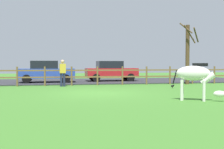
% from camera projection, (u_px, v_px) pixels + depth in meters
% --- Properties ---
extents(ground_plane, '(60.00, 60.00, 0.00)m').
position_uv_depth(ground_plane, '(99.00, 93.00, 13.62)').
color(ground_plane, '#3D7528').
extents(parking_asphalt, '(28.00, 7.40, 0.05)m').
position_uv_depth(parking_asphalt, '(82.00, 81.00, 22.74)').
color(parking_asphalt, '#2D2D33').
rests_on(parking_asphalt, ground_plane).
extents(paddock_fence, '(21.76, 0.11, 1.22)m').
position_uv_depth(paddock_fence, '(85.00, 75.00, 18.47)').
color(paddock_fence, brown).
rests_on(paddock_fence, ground_plane).
extents(bare_tree, '(1.49, 0.98, 4.16)m').
position_uv_depth(bare_tree, '(188.00, 52.00, 19.50)').
color(bare_tree, '#513A23').
rests_on(bare_tree, ground_plane).
extents(zebra, '(1.75, 1.16, 1.41)m').
position_uv_depth(zebra, '(195.00, 76.00, 10.76)').
color(zebra, white).
rests_on(zebra, ground_plane).
extents(crow_on_grass, '(0.21, 0.10, 0.20)m').
position_uv_depth(crow_on_grass, '(173.00, 86.00, 16.44)').
color(crow_on_grass, black).
rests_on(crow_on_grass, ground_plane).
extents(parked_car_blue, '(4.03, 1.93, 1.56)m').
position_uv_depth(parked_car_blue, '(46.00, 71.00, 20.89)').
color(parked_car_blue, '#2D4CAD').
rests_on(parked_car_blue, parking_asphalt).
extents(parked_car_red, '(4.05, 1.97, 1.56)m').
position_uv_depth(parked_car_red, '(111.00, 71.00, 22.61)').
color(parked_car_red, red).
rests_on(parked_car_red, parking_asphalt).
extents(visitor_near_fence, '(0.38, 0.26, 1.64)m').
position_uv_depth(visitor_near_fence, '(63.00, 72.00, 17.58)').
color(visitor_near_fence, '#232847').
rests_on(visitor_near_fence, ground_plane).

